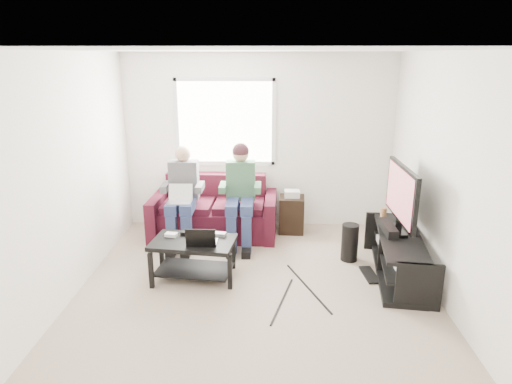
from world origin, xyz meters
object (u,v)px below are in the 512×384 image
Objects in this scene: sofa at (215,214)px; tv at (401,195)px; tv_stand at (398,258)px; subwoofer at (350,242)px; end_table at (292,213)px; coffee_table at (194,250)px.

tv reaches higher than sofa.
subwoofer is at bearing 139.80° from tv_stand.
tv is 1.71× the size of end_table.
subwoofer is (-0.50, 0.33, -0.74)m from tv.
tv is (-0.00, 0.10, 0.75)m from tv_stand.
tv_stand is 3.36× the size of subwoofer.
tv_stand is (2.43, 0.11, -0.12)m from coffee_table.
coffee_table is 1.59× the size of end_table.
end_table is at bearing 50.92° from coffee_table.
tv reaches higher than tv_stand.
sofa reaches higher than subwoofer.
end_table reaches higher than subwoofer.
tv reaches higher than coffee_table.
coffee_table is 0.63× the size of tv_stand.
subwoofer is at bearing -25.12° from sofa.
tv is (2.43, 0.21, 0.63)m from coffee_table.
tv_stand is 0.76m from tv.
sofa is at bearing 86.25° from coffee_table.
tv is 2.26× the size of subwoofer.
end_table is at bearing 125.58° from subwoofer.
subwoofer is 0.76× the size of end_table.
tv is at bearing 91.47° from tv_stand.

